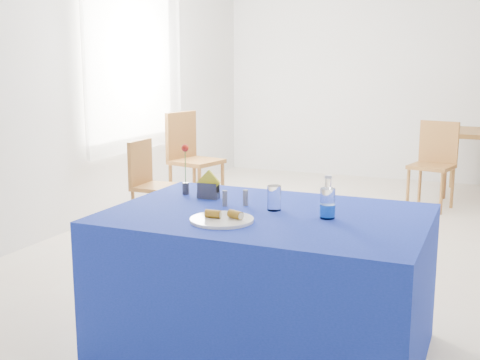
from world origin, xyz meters
name	(u,v)px	position (x,y,z in m)	size (l,w,h in m)	color
floor	(344,255)	(0.00, 0.00, 0.00)	(7.00, 7.00, 0.00)	beige
room_shell	(352,31)	(0.00, 0.00, 1.75)	(7.00, 7.00, 7.00)	silver
window_pane	(131,60)	(-2.47, 0.80, 1.55)	(0.04, 1.50, 1.60)	white
curtain	(137,60)	(-2.40, 0.80, 1.55)	(0.04, 1.75, 1.85)	white
plate	(222,220)	(-0.14, -2.02, 0.77)	(0.31, 0.31, 0.01)	silver
drinking_glass	(274,198)	(0.02, -1.71, 0.82)	(0.07, 0.07, 0.13)	white
salt_shaker	(245,198)	(-0.16, -1.67, 0.80)	(0.03, 0.03, 0.09)	slate
pepper_shaker	(225,198)	(-0.26, -1.73, 0.80)	(0.03, 0.03, 0.09)	slate
blue_table	(266,283)	(0.00, -1.77, 0.38)	(1.60, 1.10, 0.76)	navy
water_bottle	(327,204)	(0.31, -1.76, 0.83)	(0.08, 0.08, 0.21)	white
napkin_holder	(208,190)	(-0.42, -1.59, 0.81)	(0.15, 0.06, 0.16)	#39393E
rose_vase	(185,171)	(-0.59, -1.55, 0.90)	(0.04, 0.04, 0.29)	#28272D
chair_bg_left	(435,158)	(0.47, 1.99, 0.53)	(0.49, 0.49, 0.92)	brown
chair_win_a	(150,179)	(-1.81, 0.03, 0.48)	(0.38, 0.38, 0.83)	brown
chair_win_b	(190,153)	(-1.91, 0.98, 0.59)	(0.54, 0.54, 1.01)	brown
banana_pieces	(224,214)	(-0.13, -2.01, 0.80)	(0.19, 0.09, 0.04)	gold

